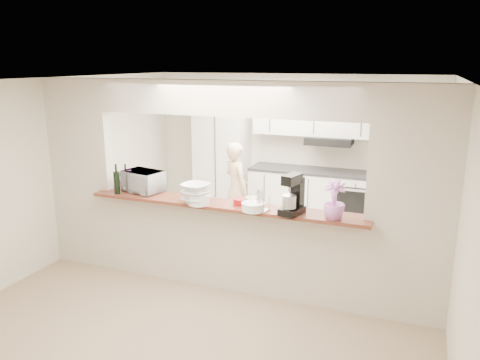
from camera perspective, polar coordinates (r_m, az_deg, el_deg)
The scene contains 19 objects.
floor at distance 5.92m, azimuth -1.76°, elevation -12.85°, with size 6.00×6.00×0.00m, color #9E886B.
tile_overlay at distance 7.24m, azimuth 3.06°, elevation -7.59°, with size 5.00×2.90×0.01m, color beige.
partition at distance 5.41m, azimuth -1.88°, elevation 1.27°, with size 5.00×0.15×2.50m.
bar_counter at distance 5.68m, azimuth -1.82°, elevation -7.69°, with size 3.40×0.38×1.09m.
kitchen_cabinets at distance 8.09m, azimuth 4.49°, elevation 1.90°, with size 3.15×0.62×2.25m.
refrigerator at distance 7.72m, azimuth 20.40°, elevation -0.50°, with size 0.75×0.70×1.70m, color #AAABAF.
flower_left at distance 6.16m, azimuth -13.65°, elevation 0.16°, with size 0.27×0.23×0.30m, color pink.
wine_bottle_a at distance 6.02m, azimuth -14.79°, elevation -0.25°, with size 0.08×0.08×0.38m.
wine_bottle_b at distance 6.18m, azimuth -13.74°, elevation 0.03°, with size 0.07×0.07×0.34m.
toaster_oven at distance 6.04m, azimuth -11.76°, elevation -0.15°, with size 0.49×0.33×0.27m, color #B7B8BC.
serving_bowls at distance 5.45m, azimuth -5.46°, elevation -1.68°, with size 0.32×0.32×0.23m, color silver.
plate_stack_a at distance 5.43m, azimuth -5.06°, elevation -2.37°, with size 0.26×0.26×0.12m.
plate_stack_b at distance 5.18m, azimuth 1.62°, elevation -3.28°, with size 0.26×0.26×0.09m.
red_bowl at distance 5.40m, azimuth -0.01°, elevation -2.65°, with size 0.16×0.16×0.07m, color maroon.
tan_bowl at distance 5.46m, azimuth 1.47°, elevation -2.48°, with size 0.15×0.15×0.07m, color tan.
utensil_caddy at distance 5.19m, azimuth 2.08°, elevation -2.60°, with size 0.29×0.20×0.24m.
stand_mixer at distance 5.07m, azimuth 6.47°, elevation -1.97°, with size 0.26×0.34×0.45m.
flower_right at distance 4.96m, azimuth 11.41°, elevation -2.42°, with size 0.23×0.23×0.41m, color #BD69C4.
person at distance 7.36m, azimuth -0.47°, elevation -1.15°, with size 0.54×0.36×1.48m, color #D3B189.
Camera 1 is at (2.07, -4.85, 2.70)m, focal length 35.00 mm.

